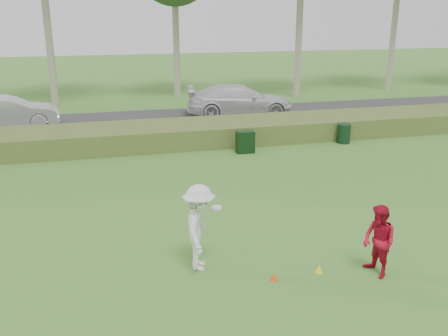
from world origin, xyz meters
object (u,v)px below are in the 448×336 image
object	(u,v)px
cone_orange	(274,277)
car_mid	(9,112)
cone_yellow	(319,269)
car_right	(240,100)
player_red	(379,241)
player_white	(199,228)
trash_bin	(344,134)
utility_cabinet	(245,142)

from	to	relation	value
cone_orange	car_mid	distance (m)	19.18
cone_yellow	car_right	world-z (taller)	car_right
player_red	player_white	bearing A→B (deg)	-117.22
player_red	car_mid	distance (m)	20.54
player_red	cone_orange	size ratio (longest dim) A/B	8.92
player_red	trash_bin	size ratio (longest dim) A/B	1.91
player_white	trash_bin	bearing A→B (deg)	-26.25
player_red	car_right	world-z (taller)	car_right
cone_orange	trash_bin	distance (m)	12.86
player_red	cone_yellow	xyz separation A→B (m)	(-1.22, 0.41, -0.74)
player_white	car_mid	world-z (taller)	player_white
player_white	utility_cabinet	size ratio (longest dim) A/B	2.19
player_white	utility_cabinet	bearing A→B (deg)	-7.10
player_red	cone_yellow	world-z (taller)	player_red
player_red	car_mid	xyz separation A→B (m)	(-10.22, 17.81, 0.01)
player_red	cone_yellow	distance (m)	1.49
utility_cabinet	cone_yellow	bearing A→B (deg)	-94.71
car_right	cone_yellow	bearing A→B (deg)	178.14
cone_orange	player_white	bearing A→B (deg)	145.95
trash_bin	utility_cabinet	bearing A→B (deg)	-175.00
cone_yellow	car_right	bearing A→B (deg)	79.70
cone_orange	utility_cabinet	size ratio (longest dim) A/B	0.20
cone_orange	cone_yellow	distance (m)	1.13
utility_cabinet	car_mid	distance (m)	12.60
trash_bin	car_mid	size ratio (longest dim) A/B	0.18
trash_bin	car_right	world-z (taller)	car_right
player_red	utility_cabinet	distance (m)	10.55
player_white	car_right	xyz separation A→B (m)	(5.78, 16.48, -0.11)
utility_cabinet	trash_bin	xyz separation A→B (m)	(4.80, 0.42, -0.03)
cone_yellow	utility_cabinet	distance (m)	10.22
player_red	car_mid	size ratio (longest dim) A/B	0.35
player_white	utility_cabinet	world-z (taller)	player_white
cone_yellow	car_right	distance (m)	17.72
utility_cabinet	trash_bin	world-z (taller)	utility_cabinet
cone_yellow	utility_cabinet	size ratio (longest dim) A/B	0.21
player_white	cone_yellow	world-z (taller)	player_white
player_white	trash_bin	distance (m)	12.99
player_red	utility_cabinet	bearing A→B (deg)	171.67
cone_yellow	player_white	bearing A→B (deg)	160.38
player_white	player_red	distance (m)	4.07
cone_yellow	trash_bin	distance (m)	12.19
car_right	player_white	bearing A→B (deg)	169.11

